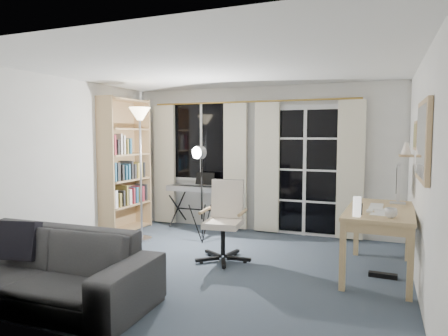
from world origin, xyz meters
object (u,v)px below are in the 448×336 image
at_px(studio_light, 200,164).
at_px(mug, 391,212).
at_px(office_chair, 226,213).
at_px(desk, 380,217).
at_px(sofa, 37,255).
at_px(torchiere_lamp, 140,134).
at_px(keyboard_piano, 203,190).
at_px(bookshelf, 122,169).
at_px(monitor, 398,180).

height_order(studio_light, mug, studio_light).
relative_size(office_chair, desk, 0.70).
bearing_deg(office_chair, desk, -2.91).
bearing_deg(sofa, studio_light, 76.25).
xyz_separation_m(torchiere_lamp, studio_light, (0.87, 0.25, -0.44)).
bearing_deg(keyboard_piano, bookshelf, -154.66).
bearing_deg(office_chair, torchiere_lamp, 160.33).
xyz_separation_m(studio_light, desk, (2.52, -0.54, -0.51)).
height_order(torchiere_lamp, sofa, torchiere_lamp).
bearing_deg(monitor, keyboard_piano, 167.67).
height_order(office_chair, desk, office_chair).
xyz_separation_m(bookshelf, office_chair, (2.15, -0.77, -0.45)).
bearing_deg(desk, studio_light, 170.37).
relative_size(office_chair, monitor, 1.85).
bearing_deg(torchiere_lamp, studio_light, 16.14).
height_order(bookshelf, desk, bookshelf).
height_order(keyboard_piano, office_chair, office_chair).
distance_m(keyboard_piano, studio_light, 0.90).
bearing_deg(keyboard_piano, office_chair, -54.71).
bearing_deg(studio_light, mug, -1.53).
xyz_separation_m(desk, mug, (0.10, -0.50, 0.16)).
height_order(studio_light, office_chair, studio_light).
bearing_deg(monitor, bookshelf, 179.43).
bearing_deg(bookshelf, monitor, -1.55).
bearing_deg(monitor, desk, -111.04).
bearing_deg(office_chair, keyboard_piano, 119.39).
bearing_deg(bookshelf, office_chair, -18.11).
distance_m(desk, sofa, 3.67).
xyz_separation_m(office_chair, mug, (1.96, -0.41, 0.23)).
relative_size(studio_light, sofa, 0.63).
height_order(bookshelf, keyboard_piano, bookshelf).
relative_size(desk, sofa, 0.62).
xyz_separation_m(keyboard_piano, office_chair, (0.93, -1.33, -0.08)).
bearing_deg(bookshelf, studio_light, -3.60).
xyz_separation_m(torchiere_lamp, sofa, (0.32, -2.29, -1.17)).
relative_size(bookshelf, sofa, 0.94).
distance_m(studio_light, desk, 2.63).
bearing_deg(office_chair, mug, -17.46).
height_order(torchiere_lamp, mug, torchiere_lamp).
distance_m(office_chair, mug, 2.02).
xyz_separation_m(torchiere_lamp, keyboard_piano, (0.59, 0.95, -0.94)).
relative_size(keyboard_piano, monitor, 2.25).
xyz_separation_m(bookshelf, studio_light, (1.48, -0.13, 0.13)).
bearing_deg(mug, bookshelf, 164.00).
distance_m(keyboard_piano, desk, 3.06).
distance_m(torchiere_lamp, desk, 3.54).
bearing_deg(office_chair, studio_light, 130.61).
bearing_deg(sofa, desk, 31.47).
height_order(bookshelf, office_chair, bookshelf).
height_order(office_chair, mug, office_chair).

